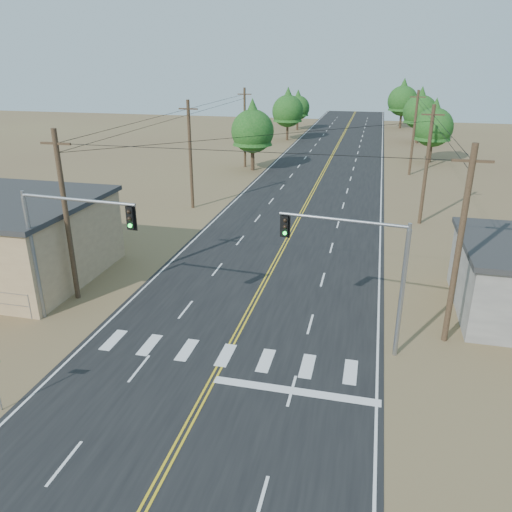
% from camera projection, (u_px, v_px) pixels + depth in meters
% --- Properties ---
extents(ground, '(220.00, 220.00, 0.00)m').
position_uv_depth(ground, '(158.00, 482.00, 17.02)').
color(ground, olive).
rests_on(ground, ground).
extents(road, '(15.00, 200.00, 0.02)m').
position_uv_depth(road, '(297.00, 221.00, 44.12)').
color(road, black).
rests_on(road, ground).
extents(utility_pole_left_near, '(1.80, 0.30, 10.00)m').
position_uv_depth(utility_pole_left_near, '(66.00, 216.00, 28.24)').
color(utility_pole_left_near, '#4C3826').
rests_on(utility_pole_left_near, ground).
extents(utility_pole_left_mid, '(1.80, 0.30, 10.00)m').
position_uv_depth(utility_pole_left_mid, '(190.00, 154.00, 46.31)').
color(utility_pole_left_mid, '#4C3826').
rests_on(utility_pole_left_mid, ground).
extents(utility_pole_left_far, '(1.80, 0.30, 10.00)m').
position_uv_depth(utility_pole_left_far, '(245.00, 127.00, 64.38)').
color(utility_pole_left_far, '#4C3826').
rests_on(utility_pole_left_far, ground).
extents(utility_pole_right_near, '(1.80, 0.30, 10.00)m').
position_uv_depth(utility_pole_right_near, '(459.00, 247.00, 23.70)').
color(utility_pole_right_near, '#4C3826').
rests_on(utility_pole_right_near, ground).
extents(utility_pole_right_mid, '(1.80, 0.30, 10.00)m').
position_uv_depth(utility_pole_right_mid, '(427.00, 165.00, 41.77)').
color(utility_pole_right_mid, '#4C3826').
rests_on(utility_pole_right_mid, ground).
extents(utility_pole_right_far, '(1.80, 0.30, 10.00)m').
position_uv_depth(utility_pole_right_far, '(414.00, 133.00, 59.84)').
color(utility_pole_right_far, '#4C3826').
rests_on(utility_pole_right_far, ground).
extents(signal_mast_left, '(6.56, 0.84, 7.21)m').
position_uv_depth(signal_mast_left, '(60.00, 237.00, 25.53)').
color(signal_mast_left, gray).
rests_on(signal_mast_left, ground).
extents(signal_mast_right, '(6.08, 1.00, 6.73)m').
position_uv_depth(signal_mast_right, '(365.00, 263.00, 23.21)').
color(signal_mast_right, gray).
rests_on(signal_mast_right, ground).
extents(tree_left_near, '(5.35, 5.35, 8.92)m').
position_uv_depth(tree_left_near, '(253.00, 127.00, 62.23)').
color(tree_left_near, '#3F2D1E').
rests_on(tree_left_near, ground).
extents(tree_left_mid, '(5.38, 5.38, 8.97)m').
position_uv_depth(tree_left_mid, '(288.00, 108.00, 85.58)').
color(tree_left_mid, '#3F2D1E').
rests_on(tree_left_mid, ground).
extents(tree_left_far, '(4.66, 4.66, 7.76)m').
position_uv_depth(tree_left_far, '(298.00, 105.00, 98.45)').
color(tree_left_far, '#3F2D1E').
rests_on(tree_left_far, ground).
extents(tree_right_near, '(5.18, 5.18, 8.63)m').
position_uv_depth(tree_right_near, '(434.00, 123.00, 66.95)').
color(tree_right_near, '#3F2D1E').
rests_on(tree_right_near, ground).
extents(tree_right_mid, '(5.52, 5.52, 9.21)m').
position_uv_depth(tree_right_mid, '(420.00, 108.00, 82.83)').
color(tree_right_mid, '#3F2D1E').
rests_on(tree_right_mid, ground).
extents(tree_right_far, '(5.89, 5.89, 9.82)m').
position_uv_depth(tree_right_far, '(403.00, 98.00, 100.08)').
color(tree_right_far, '#3F2D1E').
rests_on(tree_right_far, ground).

